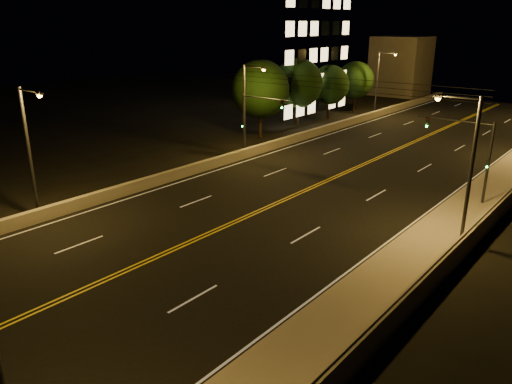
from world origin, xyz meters
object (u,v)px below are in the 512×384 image
Objects in this scene: streetlight_1 at (467,160)px; streetlight_6 at (379,79)px; streetlight_4 at (30,144)px; streetlight_5 at (247,103)px; traffic_signal_left at (253,118)px; building_tower at (241,15)px; tree_0 at (260,89)px; tree_3 at (355,80)px; traffic_signal_right at (473,151)px; tree_2 at (330,85)px; tree_1 at (298,83)px.

streetlight_1 is 39.96m from streetlight_6.
streetlight_4 is 1.00× the size of streetlight_5.
building_tower is at bearing 132.76° from traffic_signal_left.
tree_0 is (-3.61, 6.45, 0.34)m from streetlight_5.
building_tower reaches higher than tree_3.
streetlight_5 is at bearing -48.32° from building_tower.
streetlight_1 is 0.31× the size of building_tower.
streetlight_4 is 1.42× the size of traffic_signal_right.
traffic_signal_left is (1.14, 19.55, -1.11)m from streetlight_4.
traffic_signal_right is at bearing 102.83° from streetlight_1.
traffic_signal_left is 22.04m from tree_2.
tree_3 is at bearing 87.59° from tree_1.
tree_1 is at bearing 96.81° from tree_0.
streetlight_1 is 7.01m from traffic_signal_right.
streetlight_6 is 20.31m from tree_0.
traffic_signal_right is (19.85, -27.01, -1.11)m from streetlight_6.
building_tower is at bearing -151.14° from streetlight_6.
tree_3 is at bearing 40.27° from building_tower.
building_tower is 13.83m from tree_1.
tree_2 reaches higher than traffic_signal_left.
streetlight_4 is 46.56m from streetlight_6.
traffic_signal_right and traffic_signal_left have the same top height.
streetlight_4 is at bearing -90.00° from streetlight_5.
traffic_signal_right is 28.92m from tree_1.
tree_1 is (-4.61, 34.92, 0.11)m from streetlight_4.
streetlight_1 is at bearing -18.90° from streetlight_5.
traffic_signal_right is 0.71× the size of tree_0.
traffic_signal_left is (-18.71, 0.00, 0.00)m from traffic_signal_right.
tree_2 is at bearing -125.57° from streetlight_6.
streetlight_5 is 19.89m from traffic_signal_right.
streetlight_6 is 6.89m from tree_2.
tree_2 is at bearing 95.57° from streetlight_4.
streetlight_4 is 41.73m from building_tower.
streetlight_5 reaches higher than tree_3.
tree_1 reaches higher than traffic_signal_left.
streetlight_6 is 1.01× the size of tree_0.
tree_3 reaches higher than tree_2.
traffic_signal_left is 0.86× the size of tree_2.
streetlight_5 reaches higher than tree_1.
traffic_signal_left is at bearing 180.00° from traffic_signal_right.
tree_0 is (-3.61, 26.57, 0.34)m from streetlight_4.
traffic_signal_right is at bearing 0.00° from traffic_signal_left.
tree_0 is 21.23m from tree_3.
streetlight_4 is 1.22× the size of tree_3.
streetlight_4 reaches higher than tree_2.
building_tower reaches higher than tree_1.
traffic_signal_right is 0.74× the size of tree_1.
building_tower is 18.16m from tree_0.
streetlight_1 reaches higher than tree_2.
streetlight_6 reaches higher than traffic_signal_left.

